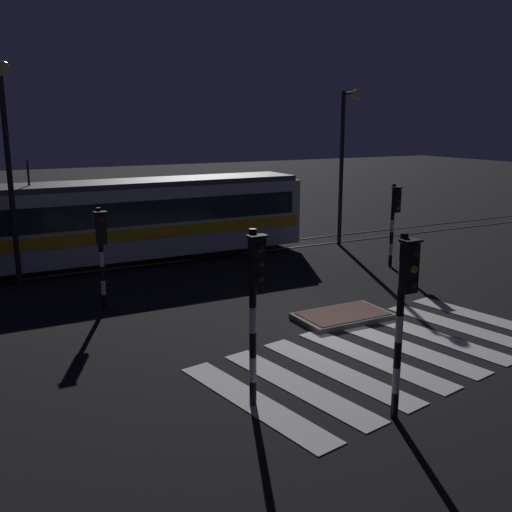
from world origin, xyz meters
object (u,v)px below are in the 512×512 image
at_px(traffic_light_corner_far_left, 101,243).
at_px(tram, 101,221).
at_px(street_lamp_trackside_left, 8,150).
at_px(street_lamp_trackside_right, 346,148).
at_px(traffic_light_corner_near_left, 255,293).
at_px(traffic_light_corner_far_right, 394,213).
at_px(traffic_light_kerb_mid_left, 404,300).

distance_m(traffic_light_corner_far_left, tram, 5.61).
bearing_deg(street_lamp_trackside_left, street_lamp_trackside_right, 2.86).
relative_size(street_lamp_trackside_right, tram, 0.41).
bearing_deg(tram, traffic_light_corner_near_left, -90.96).
height_order(traffic_light_corner_far_left, street_lamp_trackside_right, street_lamp_trackside_right).
distance_m(traffic_light_corner_far_right, tram, 11.20).
bearing_deg(traffic_light_corner_near_left, street_lamp_trackside_left, 105.52).
height_order(traffic_light_corner_far_right, tram, tram).
relative_size(traffic_light_corner_far_right, street_lamp_trackside_right, 0.47).
bearing_deg(traffic_light_corner_far_right, street_lamp_trackside_right, 80.44).
height_order(traffic_light_corner_far_right, street_lamp_trackside_left, street_lamp_trackside_left).
relative_size(traffic_light_kerb_mid_left, traffic_light_corner_far_left, 1.17).
distance_m(traffic_light_kerb_mid_left, traffic_light_corner_far_right, 12.10).
relative_size(traffic_light_kerb_mid_left, traffic_light_corner_far_right, 1.12).
xyz_separation_m(traffic_light_corner_near_left, tram, (0.22, 12.99, -0.60)).
bearing_deg(traffic_light_corner_far_right, street_lamp_trackside_left, 165.19).
bearing_deg(tram, street_lamp_trackside_right, -7.37).
xyz_separation_m(traffic_light_corner_far_right, traffic_light_corner_near_left, (-9.98, -7.51, 0.24)).
xyz_separation_m(traffic_light_corner_far_right, street_lamp_trackside_left, (-13.02, 3.44, 2.49)).
bearing_deg(traffic_light_corner_far_left, street_lamp_trackside_left, 119.87).
bearing_deg(traffic_light_corner_far_left, street_lamp_trackside_right, 19.25).
xyz_separation_m(traffic_light_kerb_mid_left, street_lamp_trackside_left, (-5.18, 12.66, 2.24)).
height_order(traffic_light_kerb_mid_left, traffic_light_corner_far_left, traffic_light_kerb_mid_left).
bearing_deg(street_lamp_trackside_right, traffic_light_corner_far_left, -160.75).
bearing_deg(traffic_light_corner_near_left, street_lamp_trackside_right, 47.46).
bearing_deg(street_lamp_trackside_right, traffic_light_kerb_mid_left, -122.60).
bearing_deg(traffic_light_kerb_mid_left, traffic_light_corner_near_left, 141.32).
distance_m(traffic_light_kerb_mid_left, tram, 14.84).
xyz_separation_m(traffic_light_kerb_mid_left, traffic_light_corner_far_left, (-3.22, 9.24, -0.34)).
relative_size(traffic_light_corner_far_left, street_lamp_trackside_right, 0.45).
relative_size(traffic_light_corner_far_right, traffic_light_corner_near_left, 0.90).
bearing_deg(traffic_light_corner_near_left, tram, 89.04).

